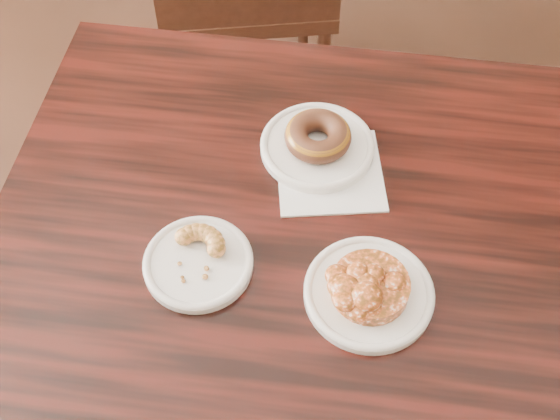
% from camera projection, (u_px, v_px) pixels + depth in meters
% --- Properties ---
extents(cafe_table, '(0.97, 0.97, 0.75)m').
position_uv_depth(cafe_table, '(286.00, 361.00, 1.30)').
color(cafe_table, black).
rests_on(cafe_table, floor).
extents(napkin, '(0.20, 0.20, 0.00)m').
position_uv_depth(napkin, '(330.00, 172.00, 1.08)').
color(napkin, white).
rests_on(napkin, cafe_table).
extents(plate_donut, '(0.18, 0.18, 0.01)m').
position_uv_depth(plate_donut, '(317.00, 146.00, 1.10)').
color(plate_donut, white).
rests_on(plate_donut, napkin).
extents(plate_cruller, '(0.15, 0.15, 0.01)m').
position_uv_depth(plate_cruller, '(198.00, 263.00, 0.98)').
color(plate_cruller, white).
rests_on(plate_cruller, cafe_table).
extents(plate_fritter, '(0.18, 0.18, 0.01)m').
position_uv_depth(plate_fritter, '(369.00, 293.00, 0.95)').
color(plate_fritter, white).
rests_on(plate_fritter, cafe_table).
extents(glazed_donut, '(0.10, 0.10, 0.04)m').
position_uv_depth(glazed_donut, '(318.00, 136.00, 1.08)').
color(glazed_donut, brown).
rests_on(glazed_donut, plate_donut).
extents(apple_fritter, '(0.14, 0.14, 0.03)m').
position_uv_depth(apple_fritter, '(370.00, 285.00, 0.93)').
color(apple_fritter, '#472407').
rests_on(apple_fritter, plate_fritter).
extents(cruller_fragment, '(0.09, 0.09, 0.02)m').
position_uv_depth(cruller_fragment, '(197.00, 256.00, 0.96)').
color(cruller_fragment, brown).
rests_on(cruller_fragment, plate_cruller).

